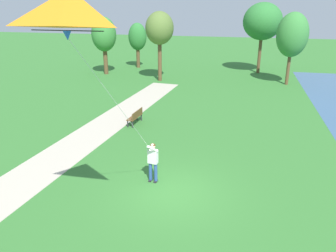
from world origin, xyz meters
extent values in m
plane|color=#33702D|center=(0.00, 0.00, 0.00)|extent=(120.00, 120.00, 0.00)
cube|color=#B7AD99|center=(-6.10, 2.00, 0.01)|extent=(5.89, 32.07, 0.02)
cube|color=#232328|center=(-0.89, 0.72, 0.03)|extent=(0.14, 0.25, 0.06)
cylinder|color=#2D4C8E|center=(-0.89, 0.74, 0.45)|extent=(0.14, 0.14, 0.82)
cube|color=#232328|center=(-1.13, 0.75, 0.03)|extent=(0.14, 0.25, 0.06)
cylinder|color=#2D4C8E|center=(-1.13, 0.77, 0.45)|extent=(0.14, 0.14, 0.82)
cube|color=white|center=(-1.01, 0.75, 1.16)|extent=(0.43, 0.27, 0.60)
sphere|color=beige|center=(-1.01, 0.75, 1.62)|extent=(0.22, 0.22, 0.22)
ellipsoid|color=#4C3319|center=(-1.00, 0.77, 1.66)|extent=(0.25, 0.25, 0.13)
cylinder|color=white|center=(-0.95, 0.52, 1.61)|extent=(0.41, 0.50, 0.43)
cylinder|color=white|center=(-1.13, 0.55, 1.61)|extent=(0.28, 0.55, 0.43)
sphere|color=beige|center=(-1.06, 0.38, 1.74)|extent=(0.10, 0.10, 0.10)
pyramid|color=orange|center=(-1.70, -3.69, 6.94)|extent=(1.90, 0.71, 0.84)
cone|color=blue|center=(-1.69, -4.01, 6.44)|extent=(0.20, 0.20, 0.22)
cylinder|color=black|center=(-1.69, -4.01, 6.55)|extent=(1.79, 0.05, 0.02)
cylinder|color=silver|center=(-1.38, -1.82, 4.06)|extent=(0.65, 4.40, 4.66)
cube|color=brown|center=(-3.91, 7.29, 0.45)|extent=(0.60, 1.54, 0.05)
cube|color=brown|center=(-3.72, 7.27, 0.68)|extent=(0.20, 1.50, 0.40)
cube|color=#2D2D33|center=(-4.14, 6.64, 0.23)|extent=(0.07, 0.07, 0.45)
cube|color=#2D2D33|center=(-3.82, 6.61, 0.23)|extent=(0.07, 0.07, 0.45)
cube|color=#2D2D33|center=(-3.99, 7.98, 0.23)|extent=(0.07, 0.07, 0.45)
cube|color=#2D2D33|center=(-3.68, 7.94, 0.23)|extent=(0.07, 0.07, 0.45)
cylinder|color=brown|center=(-11.29, 20.82, 1.39)|extent=(0.42, 0.42, 2.79)
ellipsoid|color=#387F38|center=(-11.29, 20.82, 3.97)|extent=(2.42, 2.53, 3.36)
cylinder|color=brown|center=(3.97, 24.74, 1.94)|extent=(0.32, 0.32, 3.88)
ellipsoid|color=#2D7533|center=(3.97, 24.74, 5.15)|extent=(3.85, 3.98, 3.63)
cylinder|color=brown|center=(-9.11, 24.90, 1.17)|extent=(0.39, 0.39, 2.35)
ellipsoid|color=#2D7533|center=(-9.11, 24.90, 3.37)|extent=(2.00, 1.72, 2.93)
cylinder|color=brown|center=(6.33, 20.02, 1.52)|extent=(0.28, 0.28, 3.03)
ellipsoid|color=#387F38|center=(6.33, 20.02, 4.35)|extent=(2.69, 2.63, 3.78)
cylinder|color=brown|center=(-5.18, 19.07, 1.88)|extent=(0.35, 0.35, 3.76)
ellipsoid|color=#567033|center=(-5.18, 19.07, 4.79)|extent=(2.53, 2.85, 2.92)
camera|label=1|loc=(2.29, -11.31, 7.23)|focal=35.97mm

